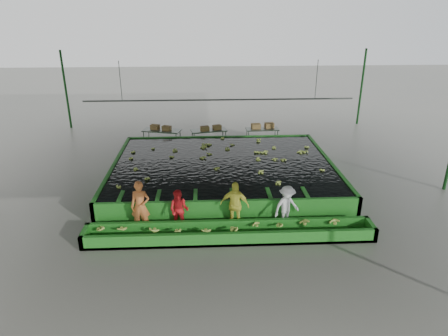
{
  "coord_description": "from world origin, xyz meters",
  "views": [
    {
      "loc": [
        -0.8,
        -15.47,
        7.46
      ],
      "look_at": [
        0.0,
        0.5,
        1.0
      ],
      "focal_mm": 32.0,
      "sensor_mm": 36.0,
      "label": 1
    }
  ],
  "objects_px": {
    "sorting_trough": "(230,233)",
    "worker_a": "(140,206)",
    "worker_b": "(179,210)",
    "packing_table_right": "(262,136)",
    "box_stack_right": "(263,128)",
    "packing_table_left": "(162,138)",
    "worker_d": "(287,206)",
    "box_stack_left": "(161,130)",
    "box_stack_mid": "(211,130)",
    "flotation_tank": "(223,171)",
    "packing_table_mid": "(209,137)",
    "worker_c": "(235,205)"
  },
  "relations": [
    {
      "from": "sorting_trough",
      "to": "box_stack_right",
      "type": "bearing_deg",
      "value": 76.22
    },
    {
      "from": "worker_d",
      "to": "packing_table_mid",
      "type": "relative_size",
      "value": 0.78
    },
    {
      "from": "box_stack_left",
      "to": "box_stack_right",
      "type": "xyz_separation_m",
      "value": [
        5.9,
        0.43,
        -0.11
      ]
    },
    {
      "from": "box_stack_left",
      "to": "box_stack_mid",
      "type": "height_order",
      "value": "box_stack_left"
    },
    {
      "from": "worker_d",
      "to": "packing_table_right",
      "type": "distance_m",
      "value": 9.71
    },
    {
      "from": "packing_table_left",
      "to": "box_stack_right",
      "type": "relative_size",
      "value": 1.6
    },
    {
      "from": "box_stack_mid",
      "to": "box_stack_right",
      "type": "xyz_separation_m",
      "value": [
        3.04,
        0.47,
        -0.06
      ]
    },
    {
      "from": "worker_c",
      "to": "box_stack_right",
      "type": "xyz_separation_m",
      "value": [
        2.38,
        9.79,
        -0.03
      ]
    },
    {
      "from": "box_stack_right",
      "to": "flotation_tank",
      "type": "bearing_deg",
      "value": -115.33
    },
    {
      "from": "sorting_trough",
      "to": "worker_a",
      "type": "xyz_separation_m",
      "value": [
        -3.12,
        0.8,
        0.68
      ]
    },
    {
      "from": "packing_table_mid",
      "to": "box_stack_right",
      "type": "height_order",
      "value": "box_stack_right"
    },
    {
      "from": "packing_table_left",
      "to": "box_stack_mid",
      "type": "xyz_separation_m",
      "value": [
        2.8,
        -0.02,
        0.44
      ]
    },
    {
      "from": "worker_a",
      "to": "packing_table_mid",
      "type": "height_order",
      "value": "worker_a"
    },
    {
      "from": "flotation_tank",
      "to": "box_stack_left",
      "type": "distance_m",
      "value": 6.06
    },
    {
      "from": "box_stack_left",
      "to": "worker_b",
      "type": "bearing_deg",
      "value": -80.71
    },
    {
      "from": "flotation_tank",
      "to": "worker_c",
      "type": "xyz_separation_m",
      "value": [
        0.21,
        -4.3,
        0.45
      ]
    },
    {
      "from": "worker_c",
      "to": "sorting_trough",
      "type": "bearing_deg",
      "value": -89.99
    },
    {
      "from": "worker_b",
      "to": "worker_d",
      "type": "bearing_deg",
      "value": 16.45
    },
    {
      "from": "sorting_trough",
      "to": "box_stack_left",
      "type": "distance_m",
      "value": 10.71
    },
    {
      "from": "worker_a",
      "to": "box_stack_right",
      "type": "relative_size",
      "value": 1.4
    },
    {
      "from": "sorting_trough",
      "to": "box_stack_right",
      "type": "height_order",
      "value": "box_stack_right"
    },
    {
      "from": "packing_table_left",
      "to": "box_stack_right",
      "type": "xyz_separation_m",
      "value": [
        5.85,
        0.44,
        0.38
      ]
    },
    {
      "from": "worker_b",
      "to": "worker_a",
      "type": "bearing_deg",
      "value": -163.55
    },
    {
      "from": "flotation_tank",
      "to": "worker_c",
      "type": "bearing_deg",
      "value": -87.15
    },
    {
      "from": "packing_table_mid",
      "to": "flotation_tank",
      "type": "bearing_deg",
      "value": -83.61
    },
    {
      "from": "worker_b",
      "to": "flotation_tank",
      "type": "bearing_deg",
      "value": 84.08
    },
    {
      "from": "box_stack_left",
      "to": "packing_table_right",
      "type": "bearing_deg",
      "value": 3.22
    },
    {
      "from": "flotation_tank",
      "to": "packing_table_left",
      "type": "relative_size",
      "value": 4.68
    },
    {
      "from": "flotation_tank",
      "to": "worker_b",
      "type": "height_order",
      "value": "worker_b"
    },
    {
      "from": "worker_a",
      "to": "packing_table_right",
      "type": "distance_m",
      "value": 11.25
    },
    {
      "from": "flotation_tank",
      "to": "worker_d",
      "type": "distance_m",
      "value": 4.8
    },
    {
      "from": "worker_d",
      "to": "packing_table_right",
      "type": "bearing_deg",
      "value": 62.81
    },
    {
      "from": "sorting_trough",
      "to": "packing_table_right",
      "type": "distance_m",
      "value": 10.8
    },
    {
      "from": "worker_b",
      "to": "worker_c",
      "type": "bearing_deg",
      "value": 16.45
    },
    {
      "from": "worker_d",
      "to": "box_stack_right",
      "type": "height_order",
      "value": "worker_d"
    },
    {
      "from": "worker_b",
      "to": "box_stack_mid",
      "type": "distance_m",
      "value": 9.42
    },
    {
      "from": "box_stack_left",
      "to": "box_stack_mid",
      "type": "distance_m",
      "value": 2.85
    },
    {
      "from": "box_stack_right",
      "to": "packing_table_mid",
      "type": "bearing_deg",
      "value": -173.01
    },
    {
      "from": "worker_d",
      "to": "packing_table_left",
      "type": "height_order",
      "value": "worker_d"
    },
    {
      "from": "flotation_tank",
      "to": "worker_a",
      "type": "height_order",
      "value": "worker_a"
    },
    {
      "from": "worker_b",
      "to": "packing_table_left",
      "type": "xyz_separation_m",
      "value": [
        -1.48,
        9.35,
        -0.27
      ]
    },
    {
      "from": "packing_table_left",
      "to": "box_stack_left",
      "type": "height_order",
      "value": "box_stack_left"
    },
    {
      "from": "worker_d",
      "to": "box_stack_right",
      "type": "distance_m",
      "value": 9.8
    },
    {
      "from": "sorting_trough",
      "to": "packing_table_left",
      "type": "xyz_separation_m",
      "value": [
        -3.25,
        10.15,
        0.24
      ]
    },
    {
      "from": "worker_b",
      "to": "packing_table_left",
      "type": "relative_size",
      "value": 0.71
    },
    {
      "from": "packing_table_left",
      "to": "worker_a",
      "type": "bearing_deg",
      "value": -89.23
    },
    {
      "from": "box_stack_mid",
      "to": "worker_a",
      "type": "bearing_deg",
      "value": -106.02
    },
    {
      "from": "worker_b",
      "to": "packing_table_right",
      "type": "bearing_deg",
      "value": 82.37
    },
    {
      "from": "worker_c",
      "to": "packing_table_right",
      "type": "height_order",
      "value": "worker_c"
    },
    {
      "from": "packing_table_mid",
      "to": "packing_table_right",
      "type": "height_order",
      "value": "packing_table_mid"
    }
  ]
}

